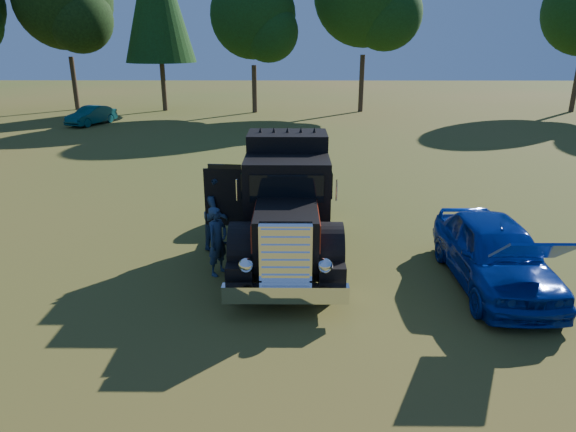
# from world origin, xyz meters

# --- Properties ---
(ground) EXTENTS (120.00, 120.00, 0.00)m
(ground) POSITION_xyz_m (0.00, 0.00, 0.00)
(ground) COLOR #395619
(ground) RESTS_ON ground
(treeline) EXTENTS (67.22, 24.04, 13.84)m
(treeline) POSITION_xyz_m (-1.85, 27.01, 7.67)
(treeline) COLOR #2D2116
(treeline) RESTS_ON ground
(diamond_t_truck) EXTENTS (3.38, 7.16, 3.00)m
(diamond_t_truck) POSITION_xyz_m (-1.31, 2.81, 1.28)
(diamond_t_truck) COLOR black
(diamond_t_truck) RESTS_ON ground
(hotrod_coupe) EXTENTS (1.84, 4.55, 1.89)m
(hotrod_coupe) POSITION_xyz_m (3.35, 1.01, 0.78)
(hotrod_coupe) COLOR #07299E
(hotrod_coupe) RESTS_ON ground
(spectator_near) EXTENTS (0.65, 0.72, 1.66)m
(spectator_near) POSITION_xyz_m (-2.92, 1.53, 0.83)
(spectator_near) COLOR #1D1D43
(spectator_near) RESTS_ON ground
(spectator_far) EXTENTS (1.12, 1.21, 2.00)m
(spectator_far) POSITION_xyz_m (-3.11, 3.18, 1.00)
(spectator_far) COLOR #22384F
(spectator_far) RESTS_ON ground
(distant_teal_car) EXTENTS (2.47, 3.75, 1.17)m
(distant_teal_car) POSITION_xyz_m (-14.13, 23.62, 0.58)
(distant_teal_car) COLOR #092D37
(distant_teal_car) RESTS_ON ground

